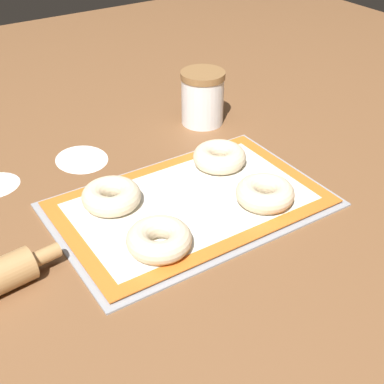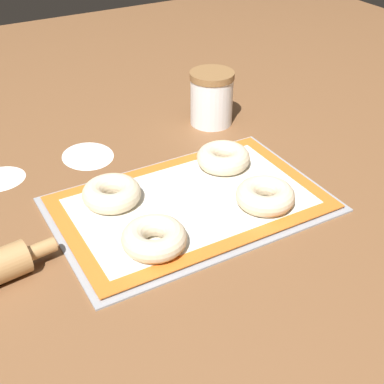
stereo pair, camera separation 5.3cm
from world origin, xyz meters
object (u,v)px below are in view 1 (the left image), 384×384
object	(u,v)px
bagel_back_left	(111,196)
bagel_front_left	(159,239)
bagel_front_right	(265,193)
flour_canister	(203,97)
bagel_back_right	(219,157)
baking_tray	(192,204)

from	to	relation	value
bagel_back_left	bagel_front_left	bearing A→B (deg)	-86.03
bagel_front_right	bagel_back_left	distance (m)	0.30
bagel_front_left	flour_canister	size ratio (longest dim) A/B	0.86
bagel_front_left	bagel_back_left	world-z (taller)	same
bagel_front_left	bagel_back_left	size ratio (longest dim) A/B	1.00
flour_canister	bagel_back_right	bearing A→B (deg)	-114.77
baking_tray	bagel_back_left	bearing A→B (deg)	152.23
bagel_back_left	bagel_front_right	bearing A→B (deg)	-31.04
baking_tray	bagel_front_left	xyz separation A→B (m)	(-0.13, -0.09, 0.03)
bagel_front_left	baking_tray	bearing A→B (deg)	35.72
bagel_back_left	bagel_back_right	world-z (taller)	same
bagel_front_right	bagel_back_right	distance (m)	0.16
baking_tray	bagel_back_left	size ratio (longest dim) A/B	4.62
bagel_front_left	bagel_front_right	bearing A→B (deg)	2.46
baking_tray	flour_canister	distance (m)	0.37
baking_tray	bagel_front_right	world-z (taller)	bagel_front_right
bagel_back_left	flour_canister	world-z (taller)	flour_canister
bagel_back_left	bagel_back_right	xyz separation A→B (m)	(0.26, 0.01, 0.00)
baking_tray	flour_canister	size ratio (longest dim) A/B	3.97
bagel_front_left	bagel_back_right	world-z (taller)	same
bagel_front_left	bagel_back_right	size ratio (longest dim) A/B	1.00
flour_canister	bagel_back_left	bearing A→B (deg)	-148.66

